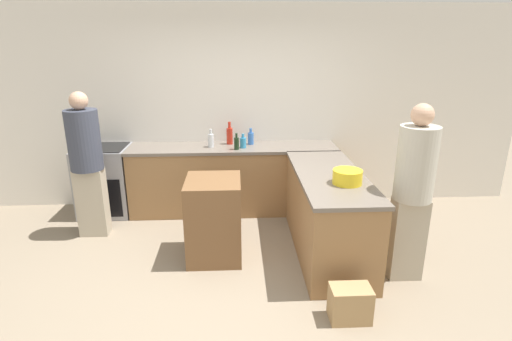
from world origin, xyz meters
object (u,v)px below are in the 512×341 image
(person_by_range, at_px, (87,161))
(person_at_peninsula, at_px, (413,188))
(dish_soap_bottle, at_px, (243,142))
(mixing_bowl, at_px, (347,177))
(wine_bottle_dark, at_px, (237,143))
(range_oven, at_px, (105,181))
(water_bottle_blue, at_px, (251,138))
(vinegar_bottle_clear, at_px, (211,140))
(hot_sauce_bottle, at_px, (230,135))
(paper_bag, at_px, (350,304))
(island_table, at_px, (214,219))

(person_by_range, xyz_separation_m, person_at_peninsula, (3.34, -1.09, 0.01))
(dish_soap_bottle, bearing_deg, mixing_bowl, -55.39)
(dish_soap_bottle, height_order, wine_bottle_dark, wine_bottle_dark)
(dish_soap_bottle, xyz_separation_m, wine_bottle_dark, (-0.08, -0.08, 0.01))
(range_oven, xyz_separation_m, water_bottle_blue, (1.95, 0.10, 0.53))
(vinegar_bottle_clear, height_order, hot_sauce_bottle, hot_sauce_bottle)
(vinegar_bottle_clear, xyz_separation_m, hot_sauce_bottle, (0.24, 0.15, 0.02))
(hot_sauce_bottle, xyz_separation_m, paper_bag, (1.01, -2.47, -0.87))
(island_table, height_order, hot_sauce_bottle, hot_sauce_bottle)
(vinegar_bottle_clear, relative_size, person_at_peninsula, 0.14)
(water_bottle_blue, bearing_deg, dish_soap_bottle, -119.99)
(water_bottle_blue, height_order, person_by_range, person_by_range)
(range_oven, relative_size, person_by_range, 0.54)
(mixing_bowl, relative_size, vinegar_bottle_clear, 1.21)
(paper_bag, bearing_deg, person_at_peninsula, 41.17)
(mixing_bowl, bearing_deg, vinegar_bottle_clear, 133.35)
(paper_bag, bearing_deg, mixing_bowl, 80.07)
(person_by_range, relative_size, person_at_peninsula, 1.00)
(island_table, bearing_deg, wine_bottle_dark, 76.90)
(dish_soap_bottle, relative_size, paper_bag, 0.55)
(island_table, bearing_deg, mixing_bowl, -11.58)
(wine_bottle_dark, height_order, paper_bag, wine_bottle_dark)
(person_at_peninsula, bearing_deg, mixing_bowl, 158.08)
(vinegar_bottle_clear, bearing_deg, water_bottle_blue, 13.49)
(island_table, xyz_separation_m, paper_bag, (1.17, -1.11, -0.28))
(dish_soap_bottle, relative_size, vinegar_bottle_clear, 0.78)
(mixing_bowl, height_order, vinegar_bottle_clear, vinegar_bottle_clear)
(paper_bag, bearing_deg, hot_sauce_bottle, 112.22)
(vinegar_bottle_clear, xyz_separation_m, person_by_range, (-1.38, -0.62, -0.08))
(water_bottle_blue, bearing_deg, mixing_bowl, -61.47)
(vinegar_bottle_clear, bearing_deg, paper_bag, -61.65)
(hot_sauce_bottle, height_order, person_by_range, person_by_range)
(wine_bottle_dark, height_order, person_at_peninsula, person_at_peninsula)
(range_oven, bearing_deg, dish_soap_bottle, -2.54)
(vinegar_bottle_clear, xyz_separation_m, person_at_peninsula, (1.96, -1.71, -0.07))
(hot_sauce_bottle, bearing_deg, person_at_peninsula, -47.31)
(island_table, relative_size, person_by_range, 0.51)
(island_table, distance_m, vinegar_bottle_clear, 1.34)
(hot_sauce_bottle, distance_m, person_at_peninsula, 2.53)
(hot_sauce_bottle, height_order, wine_bottle_dark, hot_sauce_bottle)
(dish_soap_bottle, distance_m, vinegar_bottle_clear, 0.42)
(range_oven, bearing_deg, vinegar_bottle_clear, -0.87)
(mixing_bowl, xyz_separation_m, dish_soap_bottle, (-0.98, 1.42, 0.00))
(range_oven, bearing_deg, person_at_peninsula, -27.09)
(dish_soap_bottle, bearing_deg, wine_bottle_dark, -135.91)
(island_table, relative_size, hot_sauce_bottle, 2.91)
(water_bottle_blue, relative_size, person_by_range, 0.13)
(person_at_peninsula, xyz_separation_m, paper_bag, (-0.70, -0.61, -0.78))
(water_bottle_blue, bearing_deg, range_oven, -176.93)
(person_by_range, xyz_separation_m, paper_bag, (2.63, -1.70, -0.77))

